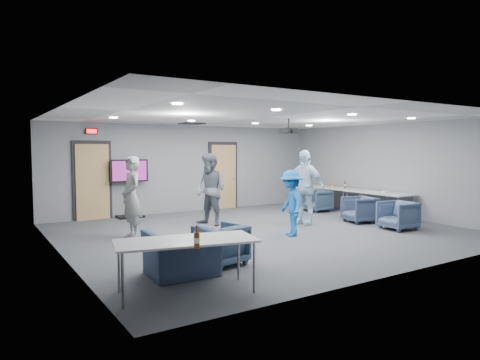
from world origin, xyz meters
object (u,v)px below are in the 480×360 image
chair_right_a (317,201)px  bottle_front (197,240)px  person_d (291,203)px  chair_right_c (398,215)px  projector (289,131)px  bottle_right (345,185)px  person_c (304,187)px  chair_front_a (221,244)px  table_right_b (379,194)px  tv_stand (129,185)px  table_right_a (332,189)px  person_a (131,198)px  table_front_left (186,243)px  chair_front_b (183,253)px  person_b (210,190)px  chair_right_b (360,210)px

chair_right_a → bottle_front: (-6.89, -5.32, 0.50)m
person_d → chair_right_c: bearing=93.1°
person_d → projector: bearing=165.9°
bottle_front → bottle_right: size_ratio=1.06×
person_d → chair_right_c: size_ratio=1.96×
person_c → chair_front_a: 4.49m
person_c → chair_right_c: size_ratio=2.54×
table_right_b → tv_stand: 7.15m
table_right_a → person_a: bearing=97.7°
table_front_left → tv_stand: bearing=90.7°
person_d → projector: (0.42, 0.62, 1.66)m
chair_right_c → person_d: bearing=-101.9°
chair_front_b → table_front_left: bearing=71.2°
chair_front_b → table_right_a: 8.22m
chair_front_b → table_right_b: table_right_b is taller
person_c → chair_front_a: size_ratio=2.57×
person_c → table_right_a: size_ratio=1.11×
person_b → tv_stand: (-1.35, 2.36, 0.02)m
person_b → projector: bearing=20.7°
person_b → projector: projector is taller
chair_front_b → table_front_left: 0.87m
person_d → bottle_front: person_d is taller
bottle_front → projector: bearing=39.2°
table_front_left → person_d: bearing=44.0°
table_right_b → chair_front_a: bearing=106.8°
table_right_b → person_b: bearing=72.5°
chair_right_b → bottle_right: bottle_right is taller
chair_right_c → table_right_a: bearing=167.1°
person_a → chair_right_c: (5.81, -2.44, -0.56)m
person_a → chair_right_b: size_ratio=2.38×
person_a → bottle_front: (-0.63, -4.41, -0.07)m
person_a → bottle_right: size_ratio=6.61×
chair_front_a → chair_right_c: bearing=173.1°
table_right_a → chair_right_a: bearing=93.0°
chair_front_b → table_right_a: size_ratio=0.62×
person_c → tv_stand: bearing=-155.3°
table_right_a → tv_stand: tv_stand is taller
chair_right_a → chair_right_b: size_ratio=0.97×
chair_right_a → person_a: bearing=-79.7°
chair_right_b → projector: (-2.25, 0.23, 2.06)m
person_b → chair_front_b: (-2.46, -3.64, -0.58)m
chair_right_a → person_b: bearing=-82.4°
chair_right_c → table_front_left: (-6.33, -1.43, 0.34)m
chair_front_a → bottle_right: 7.33m
person_c → chair_right_b: bearing=45.0°
chair_front_a → projector: size_ratio=2.11×
bottle_front → table_right_b: bearing=24.6°
chair_front_a → bottle_front: size_ratio=2.60×
table_front_left → bottle_front: size_ratio=6.96×
person_c → chair_front_b: size_ratio=1.81×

